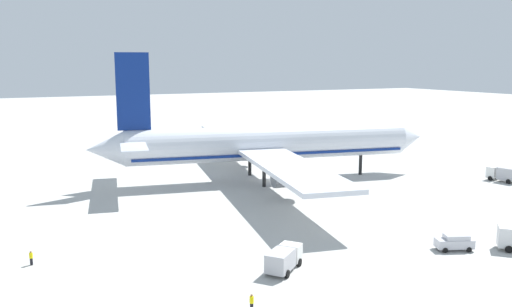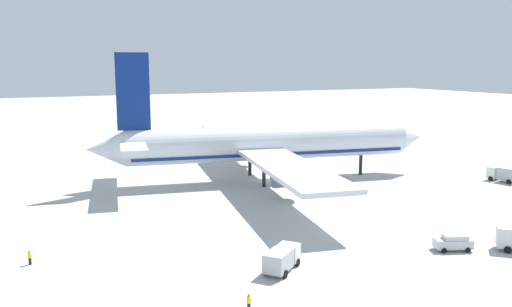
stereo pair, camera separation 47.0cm
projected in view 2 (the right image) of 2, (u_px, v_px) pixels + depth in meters
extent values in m
plane|color=#B2B2AD|center=(270.00, 180.00, 105.72)|extent=(600.00, 600.00, 0.00)
cylinder|color=silver|center=(270.00, 143.00, 104.46)|extent=(56.28, 16.97, 6.70)
cone|color=silver|center=(409.00, 137.00, 112.28)|extent=(6.48, 7.44, 6.56)
cone|color=silver|center=(105.00, 149.00, 96.48)|extent=(7.76, 7.49, 6.36)
cube|color=navy|center=(133.00, 92.00, 96.11)|extent=(5.99, 1.60, 14.01)
cube|color=silver|center=(131.00, 136.00, 104.10)|extent=(6.53, 12.49, 0.36)
cube|color=silver|center=(133.00, 147.00, 90.87)|extent=(6.53, 12.49, 0.36)
cube|color=silver|center=(233.00, 135.00, 123.82)|extent=(15.36, 36.16, 0.70)
cylinder|color=slate|center=(243.00, 147.00, 119.42)|extent=(5.56, 4.37, 3.50)
cube|color=silver|center=(291.00, 168.00, 84.01)|extent=(15.36, 36.16, 0.70)
cylinder|color=slate|center=(286.00, 176.00, 89.67)|extent=(5.38, 4.77, 3.96)
cylinder|color=black|center=(361.00, 165.00, 110.36)|extent=(0.70, 0.70, 4.15)
cylinder|color=black|center=(250.00, 165.00, 109.75)|extent=(0.70, 0.70, 4.15)
cylinder|color=black|center=(264.00, 176.00, 99.56)|extent=(0.70, 0.70, 4.15)
cube|color=navy|center=(270.00, 152.00, 104.77)|extent=(54.02, 16.23, 0.50)
cube|color=white|center=(493.00, 172.00, 105.48)|extent=(2.53, 2.15, 2.20)
cube|color=#B2B2B7|center=(508.00, 174.00, 103.09)|extent=(2.92, 3.92, 2.41)
cube|color=black|center=(490.00, 169.00, 105.85)|extent=(1.83, 0.48, 0.97)
cylinder|color=black|center=(491.00, 179.00, 104.86)|extent=(0.49, 0.94, 0.90)
cylinder|color=black|center=(496.00, 177.00, 106.21)|extent=(0.49, 0.94, 0.90)
cylinder|color=black|center=(509.00, 182.00, 102.04)|extent=(0.49, 0.94, 0.90)
cube|color=white|center=(289.00, 252.00, 61.13)|extent=(2.81, 2.89, 1.98)
cube|color=#B2B2B7|center=(278.00, 261.00, 58.31)|extent=(4.27, 4.07, 2.09)
cube|color=black|center=(291.00, 246.00, 61.60)|extent=(1.27, 1.55, 0.87)
cylinder|color=black|center=(279.00, 259.00, 61.63)|extent=(0.89, 0.80, 0.90)
cylinder|color=black|center=(298.00, 262.00, 60.66)|extent=(0.89, 0.80, 0.90)
cylinder|color=black|center=(266.00, 271.00, 58.29)|extent=(0.89, 0.80, 0.90)
cylinder|color=black|center=(285.00, 274.00, 57.32)|extent=(0.89, 0.80, 0.90)
cylinder|color=black|center=(506.00, 244.00, 67.01)|extent=(0.85, 0.84, 0.90)
cylinder|color=black|center=(508.00, 250.00, 64.82)|extent=(0.85, 0.84, 0.90)
cube|color=silver|center=(453.00, 243.00, 65.79)|extent=(4.90, 3.43, 1.10)
cube|color=silver|center=(455.00, 237.00, 65.67)|extent=(3.32, 2.64, 0.55)
cylinder|color=black|center=(444.00, 251.00, 64.89)|extent=(0.68, 0.45, 0.64)
cylinder|color=black|center=(438.00, 245.00, 66.71)|extent=(0.68, 0.45, 0.64)
cylinder|color=black|center=(468.00, 250.00, 65.06)|extent=(0.68, 0.45, 0.64)
cylinder|color=black|center=(461.00, 245.00, 66.88)|extent=(0.68, 0.45, 0.64)
cylinder|color=black|center=(249.00, 307.00, 49.53)|extent=(0.45, 0.45, 0.86)
cylinder|color=yellow|center=(249.00, 300.00, 49.41)|extent=(0.56, 0.56, 0.65)
sphere|color=#8C6647|center=(249.00, 295.00, 49.33)|extent=(0.23, 0.23, 0.23)
cylinder|color=black|center=(30.00, 261.00, 61.14)|extent=(0.45, 0.45, 0.83)
cylinder|color=yellow|center=(30.00, 255.00, 61.02)|extent=(0.57, 0.57, 0.62)
sphere|color=#8C6647|center=(29.00, 252.00, 60.95)|extent=(0.23, 0.23, 0.23)
cone|color=orange|center=(374.00, 153.00, 135.56)|extent=(0.36, 0.36, 0.55)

